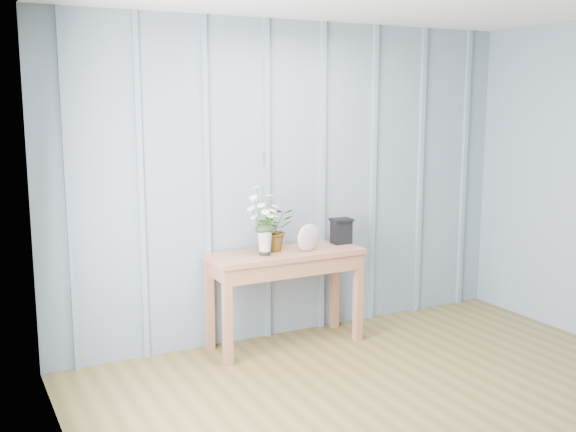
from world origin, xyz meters
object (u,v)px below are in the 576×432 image
daisy_vase (265,212)px  sideboard (285,266)px  felt_disc_vessel (308,238)px  carved_box (341,231)px

daisy_vase → sideboard: bearing=14.9°
sideboard → felt_disc_vessel: felt_disc_vessel is taller
daisy_vase → felt_disc_vessel: 0.42m
carved_box → daisy_vase: bearing=-172.6°
sideboard → daisy_vase: bearing=-165.1°
daisy_vase → carved_box: size_ratio=2.56×
sideboard → felt_disc_vessel: (0.16, -0.09, 0.22)m
felt_disc_vessel → carved_box: bearing=8.8°
daisy_vase → carved_box: daisy_vase is taller
sideboard → daisy_vase: size_ratio=2.31×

